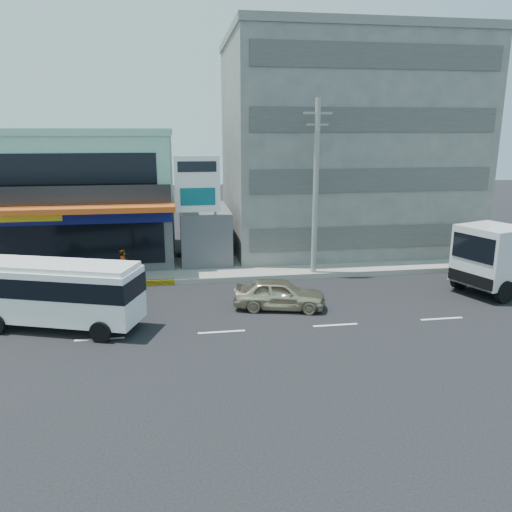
% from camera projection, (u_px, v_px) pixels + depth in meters
% --- Properties ---
extents(ground, '(120.00, 120.00, 0.00)m').
position_uv_depth(ground, '(222.00, 332.00, 21.10)').
color(ground, black).
rests_on(ground, ground).
extents(sidewalk, '(70.00, 5.00, 0.30)m').
position_uv_depth(sidewalk, '(289.00, 266.00, 30.91)').
color(sidewalk, gray).
rests_on(sidewalk, ground).
extents(shop_building, '(12.40, 11.70, 8.00)m').
position_uv_depth(shop_building, '(79.00, 199.00, 32.31)').
color(shop_building, '#4C4C51').
rests_on(shop_building, ground).
extents(concrete_building, '(16.00, 12.00, 14.00)m').
position_uv_depth(concrete_building, '(343.00, 149.00, 35.26)').
color(concrete_building, gray).
rests_on(concrete_building, ground).
extents(gap_structure, '(3.00, 6.00, 3.50)m').
position_uv_depth(gap_structure, '(205.00, 235.00, 32.18)').
color(gap_structure, '#4C4C51').
rests_on(gap_structure, ground).
extents(satellite_dish, '(1.50, 1.50, 0.15)m').
position_uv_depth(satellite_dish, '(205.00, 209.00, 30.78)').
color(satellite_dish, slate).
rests_on(satellite_dish, gap_structure).
extents(billboard, '(2.60, 0.18, 6.90)m').
position_uv_depth(billboard, '(198.00, 191.00, 28.65)').
color(billboard, gray).
rests_on(billboard, ground).
extents(utility_pole_near, '(1.60, 0.30, 10.00)m').
position_uv_depth(utility_pole_near, '(316.00, 188.00, 27.83)').
color(utility_pole_near, '#999993').
rests_on(utility_pole_near, ground).
extents(minibus, '(7.27, 4.35, 2.90)m').
position_uv_depth(minibus, '(59.00, 290.00, 21.12)').
color(minibus, white).
rests_on(minibus, ground).
extents(sedan, '(4.61, 2.72, 1.47)m').
position_uv_depth(sedan, '(280.00, 294.00, 23.73)').
color(sedan, beige).
rests_on(sedan, ground).
extents(motorcycle_rider, '(1.91, 1.25, 2.31)m').
position_uv_depth(motorcycle_rider, '(125.00, 278.00, 26.10)').
color(motorcycle_rider, '#5F1F0D').
rests_on(motorcycle_rider, ground).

